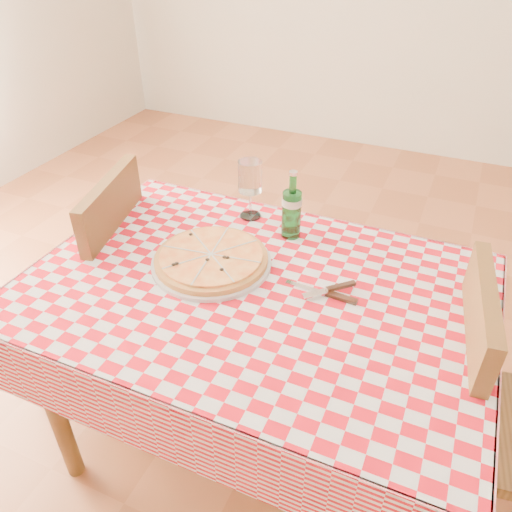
# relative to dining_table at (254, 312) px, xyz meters

# --- Properties ---
(dining_table) EXTENTS (1.20, 0.80, 0.75)m
(dining_table) POSITION_rel_dining_table_xyz_m (0.00, 0.00, 0.00)
(dining_table) COLOR brown
(dining_table) RESTS_ON ground
(tablecloth) EXTENTS (1.30, 0.90, 0.01)m
(tablecloth) POSITION_rel_dining_table_xyz_m (0.00, 0.00, 0.09)
(tablecloth) COLOR #B40B17
(tablecloth) RESTS_ON dining_table
(chair_near) EXTENTS (0.46, 0.46, 0.91)m
(chair_near) POSITION_rel_dining_table_xyz_m (0.68, 0.05, -0.14)
(chair_near) COLOR brown
(chair_near) RESTS_ON ground
(chair_far) EXTENTS (0.50, 0.50, 0.92)m
(chair_far) POSITION_rel_dining_table_xyz_m (-0.66, 0.09, -0.13)
(chair_far) COLOR brown
(chair_far) RESTS_ON ground
(pizza_plate) EXTENTS (0.40, 0.40, 0.05)m
(pizza_plate) POSITION_rel_dining_table_xyz_m (-0.16, 0.05, 0.12)
(pizza_plate) COLOR #C28540
(pizza_plate) RESTS_ON tablecloth
(water_bottle) EXTENTS (0.07, 0.07, 0.23)m
(water_bottle) POSITION_rel_dining_table_xyz_m (0.00, 0.29, 0.21)
(water_bottle) COLOR #186122
(water_bottle) RESTS_ON tablecloth
(wine_glass) EXTENTS (0.11, 0.11, 0.21)m
(wine_glass) POSITION_rel_dining_table_xyz_m (-0.17, 0.35, 0.20)
(wine_glass) COLOR white
(wine_glass) RESTS_ON tablecloth
(cutlery) EXTENTS (0.28, 0.26, 0.02)m
(cutlery) POSITION_rel_dining_table_xyz_m (0.20, 0.05, 0.11)
(cutlery) COLOR silver
(cutlery) RESTS_ON tablecloth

